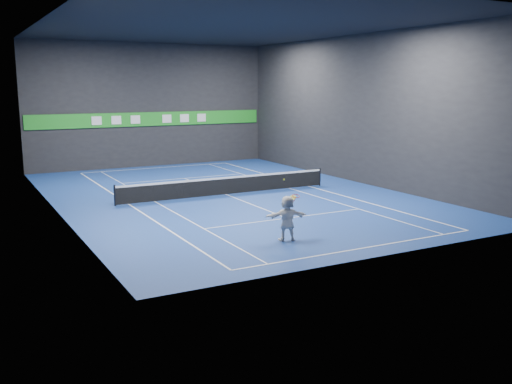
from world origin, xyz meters
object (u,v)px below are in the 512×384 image
tennis_net (227,185)px  tennis_racket (295,197)px  tennis_ball (284,180)px  player (287,218)px

tennis_net → tennis_racket: (-1.59, -9.56, 1.14)m
tennis_racket → tennis_net: bearing=80.6°
tennis_ball → tennis_racket: 0.94m
player → tennis_net: size_ratio=0.14×
tennis_racket → player: bearing=-172.8°
tennis_ball → tennis_net: 10.07m
player → tennis_racket: size_ratio=3.53×
tennis_ball → tennis_net: (2.15, 9.65, -1.89)m
tennis_ball → tennis_racket: (0.56, 0.09, -0.75)m
tennis_racket → tennis_ball: bearing=-170.9°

